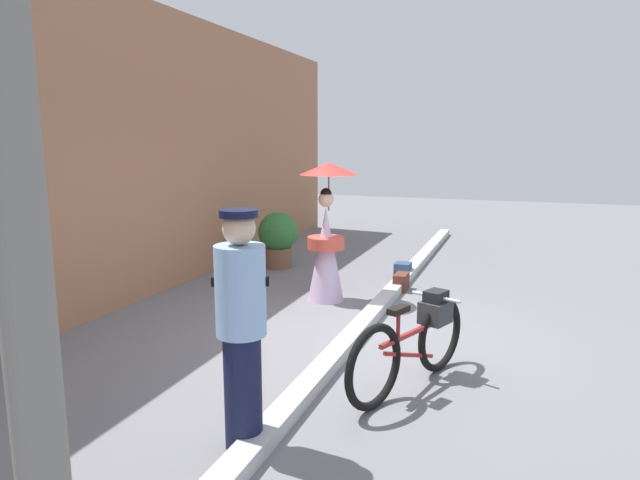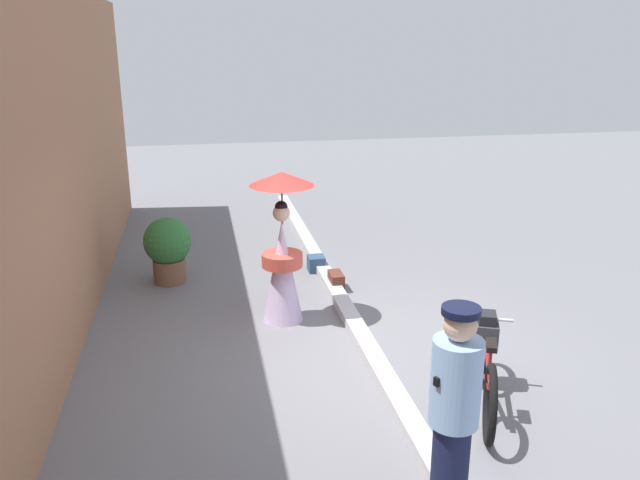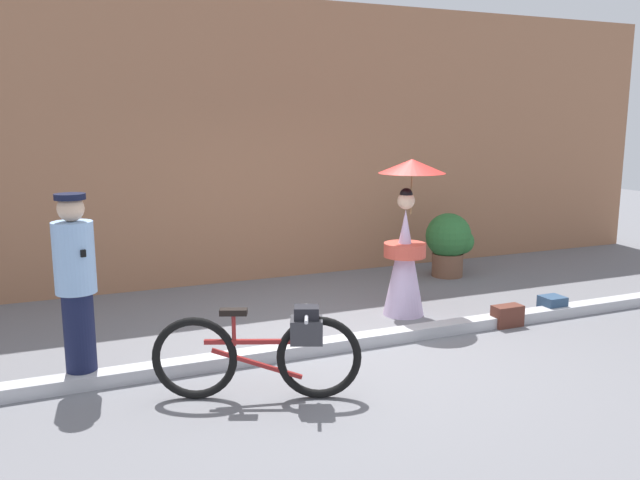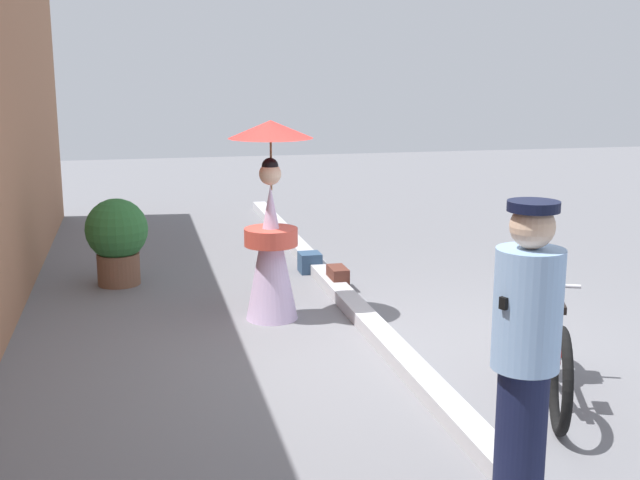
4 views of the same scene
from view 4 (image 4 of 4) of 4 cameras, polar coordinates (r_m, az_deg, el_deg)
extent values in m
plane|color=slate|center=(6.68, 4.98, -7.92)|extent=(30.00, 30.00, 0.00)
cube|color=#B2B2B7|center=(6.66, 4.99, -7.43)|extent=(14.00, 0.20, 0.12)
torus|color=black|center=(6.32, 15.51, -6.16)|extent=(0.67, 0.32, 0.70)
torus|color=black|center=(5.37, 16.70, -9.53)|extent=(0.67, 0.32, 0.70)
cube|color=maroon|center=(5.80, 16.13, -6.41)|extent=(0.80, 0.35, 0.04)
cube|color=maroon|center=(5.86, 16.02, -8.17)|extent=(0.70, 0.31, 0.27)
cylinder|color=maroon|center=(5.59, 16.42, -5.93)|extent=(0.03, 0.03, 0.28)
cube|color=black|center=(5.55, 16.51, -4.54)|extent=(0.24, 0.17, 0.05)
cylinder|color=silver|center=(6.12, 15.81, -3.11)|extent=(0.21, 0.46, 0.03)
cube|color=#333338|center=(6.15, 15.74, -4.39)|extent=(0.32, 0.30, 0.20)
cube|color=black|center=(6.12, 15.81, -3.22)|extent=(0.25, 0.22, 0.14)
cylinder|color=#141938|center=(4.36, 14.02, -13.79)|extent=(0.26, 0.26, 0.82)
cylinder|color=#8CB2E0|center=(4.10, 14.53, -4.78)|extent=(0.34, 0.34, 0.61)
sphere|color=#D8B293|center=(4.00, 14.85, 0.94)|extent=(0.22, 0.22, 0.22)
cylinder|color=black|center=(3.98, 14.92, 2.34)|extent=(0.25, 0.25, 0.05)
cube|color=black|center=(4.08, 14.58, -3.96)|extent=(0.18, 0.37, 0.06)
cone|color=silver|center=(7.36, -3.49, -0.91)|extent=(0.48, 0.48, 1.25)
cylinder|color=#D14C3D|center=(7.33, -3.50, 0.23)|extent=(0.49, 0.49, 0.16)
sphere|color=beige|center=(7.23, -3.56, 4.70)|extent=(0.20, 0.20, 0.20)
sphere|color=black|center=(7.22, -3.57, 5.26)|extent=(0.15, 0.15, 0.15)
cylinder|color=olive|center=(7.27, -3.50, 5.69)|extent=(0.02, 0.02, 0.55)
cone|color=red|center=(7.25, -3.53, 7.85)|extent=(0.77, 0.77, 0.16)
cylinder|color=brown|center=(8.88, -14.10, -2.00)|extent=(0.45, 0.45, 0.34)
sphere|color=#2D6B33|center=(8.79, -14.24, 0.74)|extent=(0.66, 0.66, 0.66)
sphere|color=#2D6B33|center=(8.97, -13.57, 0.45)|extent=(0.36, 0.36, 0.36)
cube|color=#592D23|center=(8.44, 1.27, -2.72)|extent=(0.34, 0.17, 0.24)
cube|color=#47241C|center=(8.44, 1.62, -2.31)|extent=(0.29, 0.06, 0.09)
cube|color=navy|center=(9.13, -0.73, -1.61)|extent=(0.26, 0.24, 0.23)
cube|color=#243951|center=(9.13, -0.29, -1.24)|extent=(0.22, 0.08, 0.08)
camera|label=1|loc=(3.59, 71.92, 0.74)|focal=31.17mm
camera|label=2|loc=(1.04, 119.90, 73.09)|focal=35.61mm
camera|label=3|loc=(8.23, 53.83, 7.04)|focal=36.13mm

